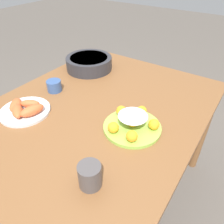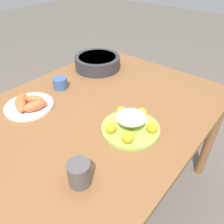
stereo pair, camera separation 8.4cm
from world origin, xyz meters
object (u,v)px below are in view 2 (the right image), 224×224
object	(u,v)px
seafood_platter	(29,104)
cup_near	(79,173)
dining_table	(96,122)
cake_plate	(131,125)
cup_far	(60,83)
serving_bowl	(98,62)

from	to	relation	value
seafood_platter	cup_near	world-z (taller)	cup_near
dining_table	cake_plate	bearing A→B (deg)	-94.26
dining_table	cup_far	xyz separation A→B (m)	(0.02, 0.30, 0.12)
cake_plate	seafood_platter	xyz separation A→B (m)	(-0.20, 0.50, -0.01)
serving_bowl	cup_far	bearing A→B (deg)	-177.54
cup_near	dining_table	bearing A→B (deg)	36.41
cake_plate	cup_far	xyz separation A→B (m)	(0.04, 0.54, 0.00)
seafood_platter	cup_near	xyz separation A→B (m)	(-0.14, -0.53, 0.02)
serving_bowl	cup_near	world-z (taller)	cup_near
cake_plate	cup_near	bearing A→B (deg)	-175.30
cake_plate	seafood_platter	size ratio (longest dim) A/B	1.06
dining_table	seafood_platter	world-z (taller)	seafood_platter
cup_far	dining_table	bearing A→B (deg)	-93.87
serving_bowl	dining_table	bearing A→B (deg)	-138.26
seafood_platter	cup_far	distance (m)	0.24
dining_table	seafood_platter	size ratio (longest dim) A/B	5.46
cake_plate	cup_far	bearing A→B (deg)	85.96
serving_bowl	cup_far	world-z (taller)	serving_bowl
serving_bowl	cup_far	xyz separation A→B (m)	(-0.34, -0.01, -0.01)
cake_plate	cup_far	world-z (taller)	cake_plate
cake_plate	serving_bowl	bearing A→B (deg)	55.89
serving_bowl	seafood_platter	xyz separation A→B (m)	(-0.57, -0.05, -0.02)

